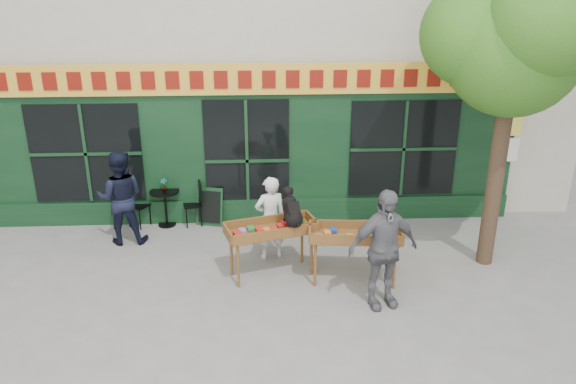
% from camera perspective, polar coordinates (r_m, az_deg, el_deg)
% --- Properties ---
extents(ground, '(80.00, 80.00, 0.00)m').
position_cam_1_polar(ground, '(9.86, -4.19, -8.48)').
color(ground, slate).
rests_on(ground, ground).
extents(street_tree, '(3.05, 2.90, 5.60)m').
position_cam_1_polar(street_tree, '(9.84, 22.30, 15.23)').
color(street_tree, '#382619').
rests_on(street_tree, ground).
extents(book_cart_center, '(1.62, 1.03, 0.99)m').
position_cam_1_polar(book_cart_center, '(9.51, -1.73, -4.03)').
color(book_cart_center, brown).
rests_on(book_cart_center, ground).
extents(dog, '(0.50, 0.67, 0.60)m').
position_cam_1_polar(dog, '(9.29, 0.41, -1.50)').
color(dog, black).
rests_on(dog, book_cart_center).
extents(woman, '(0.66, 0.53, 1.57)m').
position_cam_1_polar(woman, '(10.12, -1.81, -2.65)').
color(woman, silver).
rests_on(woman, ground).
extents(book_cart_right, '(1.56, 0.77, 0.99)m').
position_cam_1_polar(book_cart_right, '(9.38, 6.83, -4.55)').
color(book_cart_right, brown).
rests_on(book_cart_right, ground).
extents(man_right, '(1.22, 0.73, 1.94)m').
position_cam_1_polar(man_right, '(8.72, 9.62, -5.74)').
color(man_right, '#5A5B60').
rests_on(man_right, ground).
extents(bistro_table, '(0.60, 0.60, 0.76)m').
position_cam_1_polar(bistro_table, '(11.77, -12.37, -0.90)').
color(bistro_table, black).
rests_on(bistro_table, ground).
extents(bistro_chair_left, '(0.50, 0.50, 0.95)m').
position_cam_1_polar(bistro_chair_left, '(11.93, -15.30, -0.79)').
color(bistro_chair_left, black).
rests_on(bistro_chair_left, ground).
extents(bistro_chair_right, '(0.44, 0.43, 0.95)m').
position_cam_1_polar(bistro_chair_right, '(11.70, -9.28, -0.74)').
color(bistro_chair_right, black).
rests_on(bistro_chair_right, ground).
extents(potted_plant, '(0.16, 0.13, 0.27)m').
position_cam_1_polar(potted_plant, '(11.65, -12.51, 0.73)').
color(potted_plant, gray).
rests_on(potted_plant, bistro_table).
extents(man_left, '(0.93, 0.75, 1.84)m').
position_cam_1_polar(man_left, '(11.12, -16.64, -0.55)').
color(man_left, black).
rests_on(man_left, ground).
extents(chalkboard, '(0.59, 0.32, 0.79)m').
position_cam_1_polar(chalkboard, '(11.70, -7.98, -1.50)').
color(chalkboard, black).
rests_on(chalkboard, ground).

